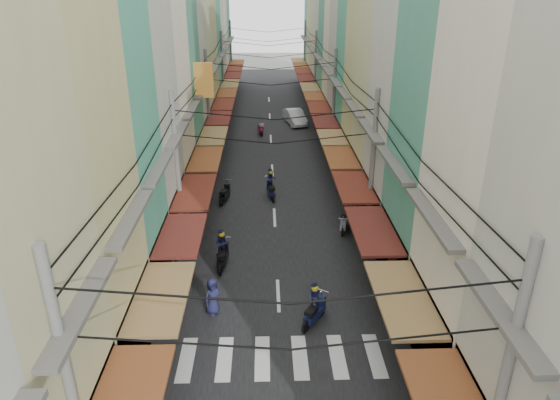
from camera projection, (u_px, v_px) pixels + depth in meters
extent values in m
plane|color=slate|center=(277.00, 272.00, 24.02)|extent=(160.00, 160.00, 0.00)
cube|color=black|center=(271.00, 146.00, 42.32)|extent=(10.00, 80.00, 0.02)
cube|color=gray|center=(194.00, 146.00, 42.12)|extent=(3.00, 80.00, 0.06)
cube|color=gray|center=(347.00, 145.00, 42.49)|extent=(3.00, 80.00, 0.06)
cube|color=silver|center=(187.00, 359.00, 18.43)|extent=(0.55, 2.40, 0.01)
cube|color=silver|center=(225.00, 358.00, 18.46)|extent=(0.55, 2.40, 0.01)
cube|color=silver|center=(262.00, 358.00, 18.50)|extent=(0.55, 2.40, 0.01)
cube|color=silver|center=(300.00, 357.00, 18.54)|extent=(0.55, 2.40, 0.01)
cube|color=silver|center=(337.00, 356.00, 18.58)|extent=(0.55, 2.40, 0.01)
cube|color=silver|center=(375.00, 355.00, 18.62)|extent=(0.55, 2.40, 0.01)
cube|color=#595651|center=(82.00, 307.00, 11.43)|extent=(0.50, 4.24, 0.15)
cube|color=tan|center=(14.00, 161.00, 14.88)|extent=(6.00, 4.70, 15.81)
cube|color=black|center=(122.00, 331.00, 17.49)|extent=(1.20, 4.52, 3.20)
cube|color=olive|center=(161.00, 296.00, 16.97)|extent=(1.80, 4.33, 0.12)
cube|color=#595651|center=(131.00, 217.00, 15.74)|extent=(0.50, 4.23, 0.15)
cube|color=#479C7F|center=(60.00, 77.00, 18.31)|extent=(6.00, 4.30, 19.25)
cube|color=black|center=(149.00, 264.00, 21.61)|extent=(1.20, 4.13, 3.20)
cube|color=#5D201A|center=(181.00, 235.00, 21.08)|extent=(1.80, 3.96, 0.12)
cube|color=#595651|center=(159.00, 168.00, 19.86)|extent=(0.50, 3.87, 0.15)
cube|color=#B3B0A3|center=(96.00, 39.00, 22.29)|extent=(6.00, 5.14, 20.93)
cube|color=black|center=(168.00, 217.00, 25.93)|extent=(1.20, 4.94, 3.20)
cube|color=maroon|center=(195.00, 192.00, 25.40)|extent=(1.80, 4.73, 0.12)
cube|color=#595651|center=(177.00, 135.00, 24.18)|extent=(0.50, 4.63, 0.15)
cube|color=beige|center=(129.00, 62.00, 27.61)|extent=(6.00, 4.95, 17.43)
cube|color=black|center=(182.00, 181.00, 30.54)|extent=(1.20, 4.75, 3.20)
cube|color=brown|center=(206.00, 159.00, 30.02)|extent=(1.80, 4.56, 0.12)
cube|color=#595651|center=(191.00, 110.00, 28.79)|extent=(0.50, 4.46, 0.15)
cube|color=#498E78|center=(149.00, 60.00, 32.38)|extent=(6.00, 4.99, 16.32)
cube|color=black|center=(193.00, 155.00, 35.09)|extent=(1.20, 4.80, 3.20)
cube|color=olive|center=(213.00, 136.00, 34.57)|extent=(1.80, 4.60, 0.12)
cube|color=#595651|center=(201.00, 93.00, 33.34)|extent=(0.50, 4.50, 0.15)
cube|color=#BAB5AA|center=(158.00, 2.00, 35.47)|extent=(6.00, 4.65, 22.87)
cube|color=black|center=(201.00, 136.00, 39.50)|extent=(1.20, 4.46, 3.20)
cube|color=#5D201A|center=(219.00, 118.00, 38.98)|extent=(1.80, 4.27, 0.12)
cube|color=#595651|center=(208.00, 79.00, 37.75)|extent=(0.50, 4.18, 0.15)
cube|color=#BBB684|center=(171.00, 15.00, 40.30)|extent=(6.00, 4.89, 20.58)
cube|color=black|center=(207.00, 120.00, 43.86)|extent=(1.20, 4.70, 3.20)
cube|color=maroon|center=(223.00, 104.00, 43.34)|extent=(1.80, 4.50, 0.12)
cube|color=#595651|center=(214.00, 69.00, 42.12)|extent=(0.50, 4.40, 0.15)
cube|color=tan|center=(181.00, 25.00, 45.03)|extent=(6.00, 4.52, 18.44)
cube|color=black|center=(212.00, 108.00, 48.17)|extent=(1.20, 4.34, 3.20)
cube|color=brown|center=(227.00, 93.00, 47.65)|extent=(1.80, 4.16, 0.12)
cube|color=#595651|center=(219.00, 61.00, 46.42)|extent=(0.50, 4.07, 0.15)
cube|color=#479C7F|center=(187.00, 9.00, 49.04)|extent=(6.00, 5.20, 20.63)
cube|color=black|center=(216.00, 97.00, 52.61)|extent=(1.20, 4.99, 3.20)
cube|color=olive|center=(230.00, 84.00, 52.09)|extent=(1.80, 4.78, 0.12)
cube|color=#595651|center=(222.00, 54.00, 50.87)|extent=(0.50, 4.68, 0.15)
cube|color=black|center=(220.00, 88.00, 57.25)|extent=(1.20, 4.74, 3.20)
cube|color=#5D201A|center=(233.00, 75.00, 56.73)|extent=(1.80, 4.55, 0.12)
cube|color=#595651|center=(226.00, 48.00, 55.50)|extent=(0.50, 4.45, 0.15)
cube|color=beige|center=(199.00, 2.00, 58.10)|extent=(6.00, 4.96, 21.12)
cube|color=black|center=(223.00, 80.00, 61.78)|extent=(1.20, 4.76, 3.20)
cube|color=maroon|center=(235.00, 68.00, 61.26)|extent=(1.80, 4.56, 0.12)
cube|color=#595651|center=(229.00, 43.00, 60.03)|extent=(0.50, 4.46, 0.15)
cube|color=#498E78|center=(204.00, 6.00, 62.92)|extent=(6.00, 5.04, 19.90)
cube|color=black|center=(226.00, 73.00, 66.35)|extent=(1.20, 4.84, 3.20)
cube|color=brown|center=(237.00, 62.00, 65.83)|extent=(1.80, 4.64, 0.12)
cube|color=#595651|center=(231.00, 39.00, 64.60)|extent=(0.50, 4.54, 0.15)
cube|color=#583814|center=(204.00, 80.00, 32.06)|extent=(1.20, 0.40, 2.20)
cube|color=#595651|center=(498.00, 310.00, 11.31)|extent=(0.50, 4.25, 0.15)
cube|color=black|center=(441.00, 330.00, 17.54)|extent=(1.20, 4.78, 3.20)
cube|color=olive|center=(402.00, 297.00, 16.93)|extent=(1.80, 4.58, 0.12)
cube|color=#595651|center=(432.00, 217.00, 15.74)|extent=(0.50, 4.48, 0.15)
cube|color=#498E78|center=(479.00, 127.00, 19.79)|extent=(6.00, 5.03, 15.08)
cube|color=black|center=(404.00, 257.00, 22.12)|extent=(1.20, 4.83, 3.20)
cube|color=#5D201A|center=(373.00, 230.00, 21.51)|extent=(1.80, 4.63, 0.12)
cube|color=#595651|center=(394.00, 164.00, 20.32)|extent=(0.50, 4.53, 0.15)
cube|color=#BAB5AA|center=(448.00, 29.00, 22.96)|extent=(6.00, 4.79, 21.66)
cube|color=black|center=(380.00, 211.00, 26.61)|extent=(1.20, 4.60, 3.20)
cube|color=maroon|center=(354.00, 187.00, 26.01)|extent=(1.80, 4.41, 0.12)
cube|color=#595651|center=(370.00, 131.00, 24.82)|extent=(0.50, 4.31, 0.15)
cube|color=#BBB684|center=(418.00, 30.00, 27.41)|extent=(6.00, 4.52, 20.74)
cube|color=black|center=(364.00, 179.00, 30.87)|extent=(1.20, 4.34, 3.20)
cube|color=brown|center=(341.00, 158.00, 30.27)|extent=(1.80, 4.16, 0.12)
cube|color=#595651|center=(355.00, 109.00, 29.08)|extent=(0.50, 4.07, 0.15)
cube|color=tan|center=(394.00, 77.00, 32.69)|extent=(6.00, 4.12, 14.13)
cube|color=black|center=(353.00, 156.00, 34.83)|extent=(1.20, 3.96, 3.20)
cube|color=olive|center=(332.00, 137.00, 34.22)|extent=(1.80, 3.79, 0.12)
cube|color=#595651|center=(344.00, 94.00, 33.03)|extent=(0.50, 3.71, 0.15)
cube|color=#479C7F|center=(382.00, 42.00, 35.88)|extent=(6.00, 4.40, 17.68)
cube|color=black|center=(344.00, 139.00, 38.73)|extent=(1.20, 4.23, 3.20)
cube|color=#5D201A|center=(325.00, 121.00, 38.12)|extent=(1.80, 4.05, 0.12)
cube|color=#595651|center=(335.00, 82.00, 36.93)|extent=(0.50, 3.96, 0.15)
cube|color=#B3B0A3|center=(372.00, 2.00, 39.03)|extent=(6.00, 4.64, 22.59)
cube|color=black|center=(336.00, 124.00, 42.86)|extent=(1.20, 4.45, 3.20)
cube|color=maroon|center=(319.00, 108.00, 42.26)|extent=(1.80, 4.26, 0.12)
cube|color=#595651|center=(328.00, 72.00, 41.07)|extent=(0.50, 4.17, 0.15)
cube|color=beige|center=(361.00, 9.00, 43.25)|extent=(6.00, 4.00, 21.25)
cube|color=black|center=(330.00, 112.00, 46.82)|extent=(1.20, 3.84, 3.20)
cube|color=brown|center=(314.00, 97.00, 46.21)|extent=(1.80, 3.68, 0.12)
cube|color=#595651|center=(322.00, 64.00, 45.02)|extent=(0.50, 3.60, 0.15)
cube|color=#498E78|center=(353.00, 0.00, 47.15)|extent=(6.00, 5.01, 22.33)
cube|color=black|center=(324.00, 101.00, 50.94)|extent=(1.20, 4.81, 3.20)
cube|color=olive|center=(310.00, 87.00, 50.33)|extent=(1.80, 4.61, 0.12)
cube|color=#595651|center=(317.00, 57.00, 49.14)|extent=(0.50, 4.51, 0.15)
cube|color=#BAB5AA|center=(345.00, 12.00, 52.26)|extent=(6.00, 5.00, 19.71)
cube|color=black|center=(319.00, 91.00, 55.51)|extent=(1.20, 4.80, 3.20)
cube|color=#5D201A|center=(306.00, 78.00, 54.91)|extent=(1.80, 4.60, 0.12)
cube|color=#595651|center=(313.00, 50.00, 53.72)|extent=(0.50, 4.50, 0.15)
cube|color=#BBB684|center=(338.00, 23.00, 57.09)|extent=(6.00, 4.32, 16.86)
cube|color=black|center=(315.00, 83.00, 59.78)|extent=(1.20, 4.15, 3.20)
cube|color=maroon|center=(303.00, 71.00, 59.17)|extent=(1.80, 3.97, 0.12)
cube|color=#595651|center=(309.00, 45.00, 57.98)|extent=(0.50, 3.89, 0.15)
cube|color=tan|center=(334.00, 7.00, 60.43)|extent=(6.00, 4.33, 19.96)
cube|color=black|center=(312.00, 77.00, 63.73)|extent=(1.20, 4.16, 3.20)
cube|color=brown|center=(301.00, 66.00, 63.13)|extent=(1.80, 3.99, 0.12)
cube|color=#595651|center=(306.00, 41.00, 61.94)|extent=(0.50, 3.90, 0.15)
cube|color=#479C7F|center=(328.00, 28.00, 65.77)|extent=(6.00, 4.88, 14.34)
cube|color=black|center=(309.00, 71.00, 67.95)|extent=(1.20, 4.68, 3.20)
cube|color=olive|center=(298.00, 60.00, 67.34)|extent=(1.80, 4.49, 0.12)
cube|color=#595651|center=(303.00, 37.00, 66.15)|extent=(0.50, 4.39, 0.15)
cylinder|color=slate|center=(501.00, 393.00, 11.53)|extent=(0.26, 0.26, 8.20)
cylinder|color=slate|center=(178.00, 171.00, 24.98)|extent=(0.26, 0.26, 8.20)
cylinder|color=slate|center=(372.00, 169.00, 25.25)|extent=(0.26, 0.26, 8.20)
cylinder|color=slate|center=(208.00, 104.00, 38.70)|extent=(0.26, 0.26, 8.20)
cylinder|color=slate|center=(334.00, 103.00, 38.98)|extent=(0.26, 0.26, 8.20)
cylinder|color=slate|center=(223.00, 72.00, 52.42)|extent=(0.26, 0.26, 8.20)
cylinder|color=slate|center=(315.00, 71.00, 52.70)|extent=(0.26, 0.26, 8.20)
cylinder|color=slate|center=(231.00, 53.00, 66.15)|extent=(0.26, 0.26, 8.20)
cylinder|color=slate|center=(305.00, 53.00, 66.42)|extent=(0.26, 0.26, 8.20)
imported|color=silver|center=(295.00, 124.00, 48.81)|extent=(5.24, 2.90, 1.75)
imported|color=black|center=(406.00, 297.00, 22.13)|extent=(1.59, 0.68, 1.07)
cylinder|color=black|center=(224.00, 254.00, 24.98)|extent=(0.11, 0.58, 0.58)
cylinder|color=black|center=(222.00, 269.00, 23.66)|extent=(0.11, 0.58, 0.58)
cube|color=black|center=(223.00, 259.00, 24.25)|extent=(0.38, 1.27, 0.31)
cube|color=black|center=(222.00, 255.00, 23.86)|extent=(0.35, 0.61, 0.20)
cube|color=black|center=(224.00, 248.00, 24.70)|extent=(0.33, 0.31, 0.61)
imported|color=#1F2048|center=(223.00, 256.00, 24.19)|extent=(0.58, 0.41, 1.47)
sphere|color=gold|center=(222.00, 236.00, 23.74)|extent=(0.31, 0.31, 0.31)
cylinder|color=black|center=(312.00, 308.00, 20.93)|extent=(0.10, 0.54, 0.54)
cylinder|color=black|center=(316.00, 328.00, 19.69)|extent=(0.10, 0.54, 0.54)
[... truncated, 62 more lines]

